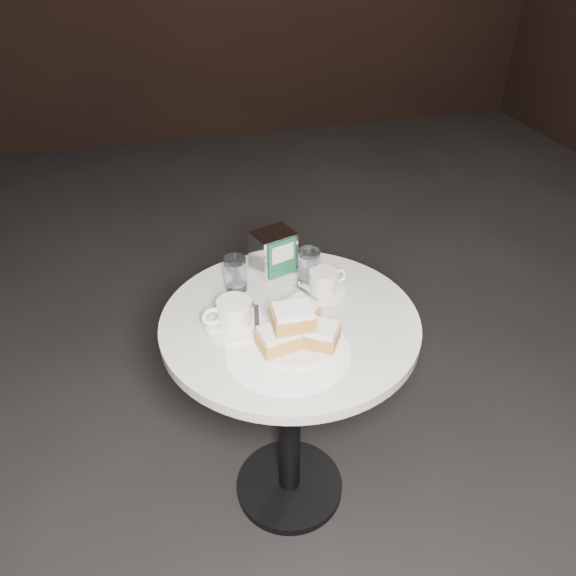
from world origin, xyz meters
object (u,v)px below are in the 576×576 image
Objects in this scene: water_glass_right at (309,267)px; beignet_plate at (296,330)px; napkin_dispenser at (274,253)px; water_glass_left at (236,274)px; cafe_table at (290,372)px; coffee_cup_left at (234,316)px; coffee_cup_right at (323,283)px.

beignet_plate is at bearing -112.68° from water_glass_right.
water_glass_right is 0.12m from napkin_dispenser.
cafe_table is at bearing -56.64° from water_glass_left.
coffee_cup_left is at bearing 141.05° from beignet_plate.
cafe_table is 4.36× the size of coffee_cup_left.
coffee_cup_right is 1.51× the size of water_glass_right.
coffee_cup_left is at bearing -171.44° from coffee_cup_right.
water_glass_right is at bearing 27.05° from coffee_cup_left.
beignet_plate is 0.29m from water_glass_right.
cafe_table is at bearing -122.30° from water_glass_right.
beignet_plate reaches higher than water_glass_right.
water_glass_left is at bearing 123.36° from cafe_table.
water_glass_right is (0.11, 0.26, 0.00)m from beignet_plate.
coffee_cup_left is at bearing 178.72° from cafe_table.
water_glass_left is 0.99× the size of water_glass_right.
coffee_cup_left reaches higher than cafe_table.
water_glass_left is at bearing 109.88° from beignet_plate.
water_glass_right is (0.10, 0.15, 0.25)m from cafe_table.
coffee_cup_right is 0.07m from water_glass_right.
coffee_cup_left is 1.08× the size of coffee_cup_right.
beignet_plate is 0.18m from coffee_cup_left.
cafe_table is at bearing -152.42° from coffee_cup_right.
coffee_cup_right is at bearing -67.07° from water_glass_right.
coffee_cup_left is 1.66× the size of water_glass_left.
water_glass_left is at bearing 73.55° from coffee_cup_left.
water_glass_right is 0.75× the size of napkin_dispenser.
napkin_dispenser is at bearing 120.10° from coffee_cup_right.
napkin_dispenser reaches higher than coffee_cup_left.
coffee_cup_right reaches higher than cafe_table.
beignet_plate is at bearing -70.12° from water_glass_left.
water_glass_left is (-0.10, 0.28, 0.00)m from beignet_plate.
napkin_dispenser reaches higher than cafe_table.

